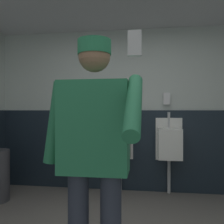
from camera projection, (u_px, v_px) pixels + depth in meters
wall_back at (129, 110)px, 3.94m from camera, size 4.85×0.12×2.55m
wainscot_band_back at (129, 150)px, 3.87m from camera, size 4.25×0.03×1.27m
urinal_left at (72, 141)px, 3.85m from camera, size 0.40×0.34×1.24m
urinal_middle at (120, 142)px, 3.75m from camera, size 0.40×0.34×1.24m
urinal_right at (169, 143)px, 3.64m from camera, size 0.40×0.34×1.24m
privacy_divider_panel at (95, 131)px, 3.73m from camera, size 0.04×0.40×0.90m
person at (94, 148)px, 1.61m from camera, size 0.67×0.60×1.73m
cell_phone at (135, 43)px, 1.07m from camera, size 0.06×0.02×0.11m
soap_dispenser at (167, 99)px, 3.76m from camera, size 0.10×0.07×0.18m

